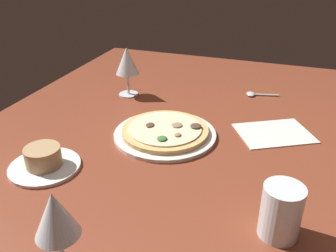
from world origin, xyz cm
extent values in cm
cube|color=brown|center=(0.00, 0.00, 2.00)|extent=(150.00, 110.00, 4.00)
cylinder|color=silver|center=(-0.65, 1.51, 4.50)|extent=(27.73, 27.73, 1.00)
cylinder|color=tan|center=(-0.65, 1.51, 5.60)|extent=(23.48, 23.48, 1.20)
cylinder|color=beige|center=(-0.65, 1.51, 6.40)|extent=(19.78, 19.78, 0.40)
ellipsoid|color=#4C3828|center=(2.40, -6.24, 6.92)|extent=(3.18, 3.07, 0.63)
ellipsoid|color=#937556|center=(1.35, -1.19, 6.84)|extent=(3.11, 2.89, 0.48)
ellipsoid|color=#4C3828|center=(-0.97, 5.69, 6.81)|extent=(2.97, 2.17, 0.43)
ellipsoid|color=#387033|center=(-7.03, -0.09, 6.89)|extent=(2.71, 2.58, 0.58)
ellipsoid|color=#937556|center=(-3.80, -3.10, 6.86)|extent=(2.08, 1.71, 0.51)
cylinder|color=white|center=(-24.60, 22.75, 4.40)|extent=(16.50, 16.50, 0.80)
cylinder|color=tan|center=(-24.60, 22.75, 7.13)|extent=(8.29, 8.29, 4.66)
cylinder|color=silver|center=(22.69, 23.20, 4.20)|extent=(6.57, 6.57, 0.40)
cylinder|color=silver|center=(22.69, 23.20, 8.01)|extent=(0.80, 0.80, 7.22)
cone|color=silver|center=(22.69, 23.20, 16.08)|extent=(7.64, 7.64, 8.93)
cylinder|color=silver|center=(-48.44, 1.46, 8.17)|extent=(0.80, 0.80, 7.54)
cone|color=silver|center=(-48.44, 1.46, 15.82)|extent=(6.98, 6.98, 7.76)
cylinder|color=silver|center=(-28.44, -30.26, 9.15)|extent=(7.31, 7.31, 10.30)
cylinder|color=silver|center=(-28.44, -30.26, 7.84)|extent=(6.72, 6.72, 7.67)
cube|color=silver|center=(10.53, -26.39, 4.15)|extent=(22.22, 24.01, 0.30)
ellipsoid|color=silver|center=(36.02, -16.40, 4.50)|extent=(4.55, 3.68, 1.00)
cylinder|color=silver|center=(37.15, -20.99, 4.35)|extent=(2.94, 9.34, 0.70)
camera|label=1|loc=(-82.05, -28.05, 52.00)|focal=38.90mm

